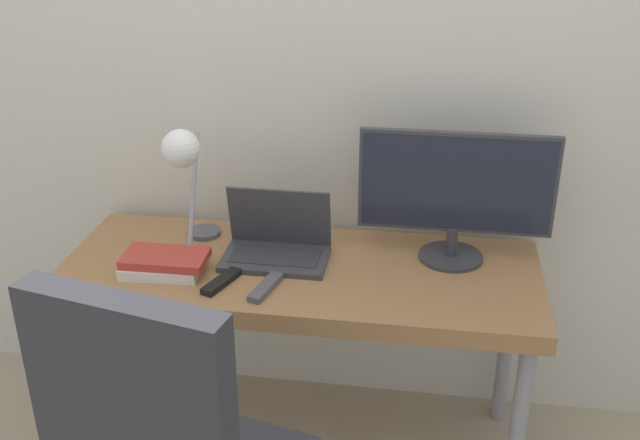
% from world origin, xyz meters
% --- Properties ---
extents(wall_back, '(8.00, 0.05, 2.60)m').
position_xyz_m(wall_back, '(0.00, 0.65, 1.30)').
color(wall_back, beige).
rests_on(wall_back, ground_plane).
extents(desk, '(1.51, 0.58, 0.70)m').
position_xyz_m(desk, '(0.00, 0.29, 0.63)').
color(desk, '#996B42').
rests_on(desk, ground_plane).
extents(laptop, '(0.33, 0.21, 0.22)m').
position_xyz_m(laptop, '(-0.08, 0.34, 0.75)').
color(laptop, '#38383D').
rests_on(laptop, desk).
extents(monitor, '(0.60, 0.21, 0.42)m').
position_xyz_m(monitor, '(0.47, 0.42, 0.94)').
color(monitor, '#333338').
rests_on(monitor, desk).
extents(desk_lamp, '(0.12, 0.28, 0.43)m').
position_xyz_m(desk_lamp, '(-0.36, 0.32, 1.03)').
color(desk_lamp, '#4C4C51').
rests_on(desk_lamp, desk).
extents(book_stack, '(0.27, 0.19, 0.06)m').
position_xyz_m(book_stack, '(-0.41, 0.20, 0.73)').
color(book_stack, silver).
rests_on(book_stack, desk).
extents(tv_remote, '(0.08, 0.17, 0.02)m').
position_xyz_m(tv_remote, '(-0.07, 0.13, 0.71)').
color(tv_remote, '#4C4C51').
rests_on(tv_remote, desk).
extents(media_remote, '(0.09, 0.17, 0.02)m').
position_xyz_m(media_remote, '(-0.21, 0.14, 0.71)').
color(media_remote, black).
rests_on(media_remote, desk).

